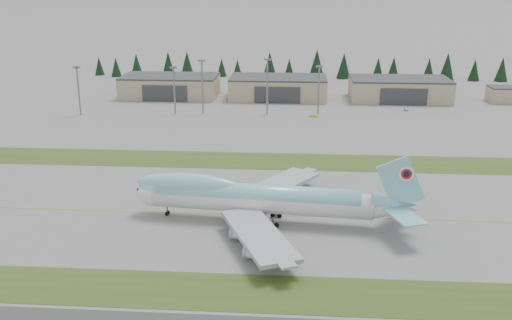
# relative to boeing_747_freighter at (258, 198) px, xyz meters

# --- Properties ---
(ground) EXTENTS (7000.00, 7000.00, 0.00)m
(ground) POSITION_rel_boeing_747_freighter_xyz_m (14.60, 4.09, -6.21)
(ground) COLOR slate
(ground) RESTS_ON ground
(grass_strip_near) EXTENTS (400.00, 14.00, 0.08)m
(grass_strip_near) POSITION_rel_boeing_747_freighter_xyz_m (14.60, -33.91, -6.21)
(grass_strip_near) COLOR #374C1B
(grass_strip_near) RESTS_ON ground
(grass_strip_far) EXTENTS (400.00, 18.00, 0.08)m
(grass_strip_far) POSITION_rel_boeing_747_freighter_xyz_m (14.60, 49.09, -6.21)
(grass_strip_far) COLOR #374C1B
(grass_strip_far) RESTS_ON ground
(taxiway_line_main) EXTENTS (400.00, 0.40, 0.02)m
(taxiway_line_main) POSITION_rel_boeing_747_freighter_xyz_m (14.60, 4.09, -6.21)
(taxiway_line_main) COLOR gold
(taxiway_line_main) RESTS_ON ground
(boeing_747_freighter) EXTENTS (71.62, 61.52, 18.84)m
(boeing_747_freighter) POSITION_rel_boeing_747_freighter_xyz_m (0.00, 0.00, 0.00)
(boeing_747_freighter) COLOR white
(boeing_747_freighter) RESTS_ON ground
(hangar_left) EXTENTS (48.00, 26.60, 10.80)m
(hangar_left) POSITION_rel_boeing_747_freighter_xyz_m (-55.40, 153.99, -0.82)
(hangar_left) COLOR tan
(hangar_left) RESTS_ON ground
(hangar_center) EXTENTS (48.00, 26.60, 10.80)m
(hangar_center) POSITION_rel_boeing_747_freighter_xyz_m (-0.40, 153.99, -0.82)
(hangar_center) COLOR tan
(hangar_center) RESTS_ON ground
(hangar_right) EXTENTS (48.00, 26.60, 10.80)m
(hangar_right) POSITION_rel_boeing_747_freighter_xyz_m (59.60, 153.99, -0.82)
(hangar_right) COLOR tan
(hangar_right) RESTS_ON ground
(control_shed) EXTENTS (14.00, 12.00, 7.60)m
(control_shed) POSITION_rel_boeing_747_freighter_xyz_m (109.60, 152.09, -2.41)
(control_shed) COLOR tan
(control_shed) RESTS_ON ground
(floodlight_masts) EXTENTS (204.52, 10.49, 24.77)m
(floodlight_masts) POSITION_rel_boeing_747_freighter_xyz_m (-5.11, 115.39, 9.64)
(floodlight_masts) COLOR slate
(floodlight_masts) RESTS_ON ground
(service_vehicle_a) EXTENTS (1.59, 3.93, 1.34)m
(service_vehicle_a) POSITION_rel_boeing_747_freighter_xyz_m (-5.03, 139.74, -6.21)
(service_vehicle_a) COLOR #BDBEC0
(service_vehicle_a) RESTS_ON ground
(service_vehicle_b) EXTENTS (4.05, 1.82, 1.29)m
(service_vehicle_b) POSITION_rel_boeing_747_freighter_xyz_m (16.94, 114.02, -6.21)
(service_vehicle_b) COLOR yellow
(service_vehicle_b) RESTS_ON ground
(service_vehicle_c) EXTENTS (1.89, 4.07, 1.15)m
(service_vehicle_c) POSITION_rel_boeing_747_freighter_xyz_m (59.14, 129.71, -6.21)
(service_vehicle_c) COLOR silver
(service_vehicle_c) RESTS_ON ground
(conifer_belt) EXTENTS (267.21, 16.06, 16.84)m
(conifer_belt) POSITION_rel_boeing_747_freighter_xyz_m (16.91, 216.63, 0.87)
(conifer_belt) COLOR black
(conifer_belt) RESTS_ON ground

